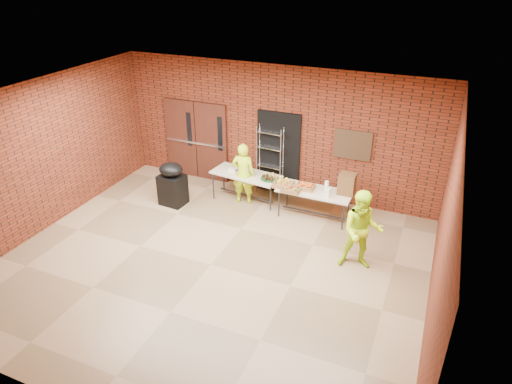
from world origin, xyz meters
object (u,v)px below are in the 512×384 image
table_left (246,176)px  covered_grill (172,184)px  volunteer_man (362,231)px  table_right (315,193)px  coffee_dispenser (347,184)px  wire_rack (270,161)px  volunteer_woman (243,174)px

table_left → covered_grill: bearing=-143.2°
volunteer_man → table_left: bearing=138.7°
table_right → covered_grill: bearing=-167.5°
coffee_dispenser → covered_grill: bearing=-168.2°
covered_grill → table_left: bearing=34.3°
table_right → coffee_dispenser: coffee_dispenser is taller
wire_rack → volunteer_woman: size_ratio=1.15×
volunteer_woman → table_left: bearing=-100.4°
volunteer_woman → wire_rack: bearing=-127.6°
table_right → volunteer_man: (1.34, -1.46, 0.18)m
wire_rack → table_left: 0.74m
table_left → table_right: (1.78, -0.19, -0.01)m
table_right → covered_grill: 3.39m
coffee_dispenser → table_right: bearing=-168.3°
table_right → coffee_dispenser: (0.68, 0.14, 0.29)m
table_left → coffee_dispenser: coffee_dispenser is taller
wire_rack → covered_grill: 2.44m
covered_grill → volunteer_man: (4.66, -0.77, 0.27)m
table_right → table_left: bearing=174.6°
table_left → volunteer_woman: size_ratio=1.16×
wire_rack → table_right: (1.39, -0.77, -0.25)m
table_left → table_right: table_left is taller
volunteer_man → table_right: bearing=119.1°
volunteer_man → coffee_dispenser: bearing=99.1°
wire_rack → volunteer_man: bearing=-34.3°
coffee_dispenser → covered_grill: (-4.00, -0.83, -0.39)m
covered_grill → volunteer_man: 4.73m
coffee_dispenser → covered_grill: size_ratio=0.44×
coffee_dispenser → covered_grill: 4.10m
table_right → volunteer_woman: volunteer_woman is taller
table_left → volunteer_man: volunteer_man is taller
wire_rack → coffee_dispenser: (2.07, -0.63, 0.04)m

